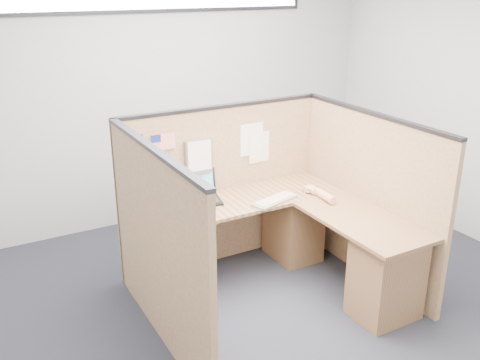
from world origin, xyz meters
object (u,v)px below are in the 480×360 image
l_desk (280,246)px  laptop (198,193)px  mouse (310,190)px  keyboard (275,200)px

l_desk → laptop: laptop is taller
mouse → l_desk: bearing=-155.6°
laptop → mouse: bearing=-8.0°
keyboard → mouse: (0.40, 0.02, 0.01)m
l_desk → mouse: 0.62m
keyboard → l_desk: bearing=-124.3°
laptop → keyboard: bearing=-21.1°
keyboard → mouse: bearing=-12.7°
laptop → mouse: 1.04m
laptop → keyboard: laptop is taller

